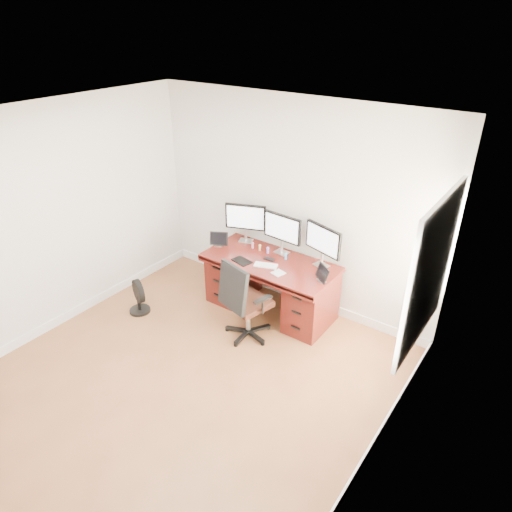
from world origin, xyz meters
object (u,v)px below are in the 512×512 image
Objects in this scene: office_chair at (245,313)px; keyboard at (266,265)px; desk at (271,283)px; floor_fan at (138,297)px; monitor_center at (282,229)px.

office_chair is 0.64m from keyboard.
desk is 1.74m from floor_fan.
floor_fan is (-1.37, -1.05, -0.18)m from desk.
office_chair is 3.60× the size of keyboard.
keyboard is (1.40, 0.89, 0.53)m from floor_fan.
keyboard is at bearing 54.87° from floor_fan.
floor_fan is at bearing -132.65° from monitor_center.
desk is 5.95× the size of keyboard.
office_chair is (0.07, -0.65, -0.06)m from desk.
floor_fan is at bearing -142.50° from desk.
keyboard is (0.03, -0.17, 0.36)m from desk.
desk is 1.65× the size of office_chair.
keyboard is (-0.03, 0.48, 0.42)m from office_chair.
office_chair is at bearing -106.14° from keyboard.
keyboard is (0.03, -0.41, -0.33)m from monitor_center.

